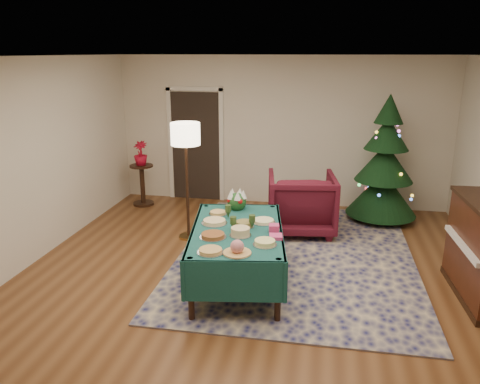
% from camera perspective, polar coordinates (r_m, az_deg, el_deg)
% --- Properties ---
extents(room_shell, '(7.00, 7.00, 7.00)m').
position_cam_1_polar(room_shell, '(5.19, 1.08, 1.12)').
color(room_shell, '#593319').
rests_on(room_shell, ground).
extents(doorway, '(1.08, 0.04, 2.16)m').
position_cam_1_polar(doorway, '(8.91, -5.42, 5.98)').
color(doorway, black).
rests_on(doorway, ground).
extents(rug, '(3.22, 4.21, 0.02)m').
position_cam_1_polar(rug, '(6.68, 6.81, -7.58)').
color(rug, '#15184F').
rests_on(rug, ground).
extents(buffet_table, '(1.37, 2.01, 0.73)m').
position_cam_1_polar(buffet_table, '(5.65, -0.36, -5.83)').
color(buffet_table, black).
rests_on(buffet_table, ground).
extents(platter_0, '(0.28, 0.28, 0.05)m').
position_cam_1_polar(platter_0, '(4.94, -3.62, -7.19)').
color(platter_0, silver).
rests_on(platter_0, buffet_table).
extents(platter_1, '(0.30, 0.30, 0.16)m').
position_cam_1_polar(platter_1, '(4.89, -0.35, -6.89)').
color(platter_1, silver).
rests_on(platter_1, buffet_table).
extents(platter_2, '(0.27, 0.27, 0.06)m').
position_cam_1_polar(platter_2, '(5.12, 3.05, -6.20)').
color(platter_2, silver).
rests_on(platter_2, buffet_table).
extents(platter_3, '(0.31, 0.31, 0.05)m').
position_cam_1_polar(platter_3, '(5.33, -3.32, -5.33)').
color(platter_3, silver).
rests_on(platter_3, buffet_table).
extents(platter_4, '(0.25, 0.25, 0.10)m').
position_cam_1_polar(platter_4, '(5.36, 0.04, -4.89)').
color(platter_4, silver).
rests_on(platter_4, buffet_table).
extents(platter_5, '(0.32, 0.32, 0.05)m').
position_cam_1_polar(platter_5, '(5.75, -3.14, -3.64)').
color(platter_5, silver).
rests_on(platter_5, buffet_table).
extents(platter_6, '(0.24, 0.24, 0.07)m').
position_cam_1_polar(platter_6, '(5.63, 0.53, -3.95)').
color(platter_6, silver).
rests_on(platter_6, buffet_table).
extents(platter_7, '(0.29, 0.29, 0.04)m').
position_cam_1_polar(platter_7, '(5.78, 2.90, -3.57)').
color(platter_7, silver).
rests_on(platter_7, buffet_table).
extents(platter_8, '(0.23, 0.23, 0.04)m').
position_cam_1_polar(platter_8, '(6.07, -2.71, -2.56)').
color(platter_8, silver).
rests_on(platter_8, buffet_table).
extents(goblet_0, '(0.08, 0.08, 0.17)m').
position_cam_1_polar(goblet_0, '(5.92, -1.46, -2.34)').
color(goblet_0, '#2D471E').
rests_on(goblet_0, buffet_table).
extents(goblet_1, '(0.08, 0.08, 0.17)m').
position_cam_1_polar(goblet_1, '(5.56, 1.48, -3.60)').
color(goblet_1, '#2D471E').
rests_on(goblet_1, buffet_table).
extents(goblet_2, '(0.08, 0.08, 0.17)m').
position_cam_1_polar(goblet_2, '(5.51, -0.83, -3.81)').
color(goblet_2, '#2D471E').
rests_on(goblet_2, buffet_table).
extents(napkin_stack, '(0.17, 0.17, 0.04)m').
position_cam_1_polar(napkin_stack, '(5.32, 4.39, -5.45)').
color(napkin_stack, '#D73B7A').
rests_on(napkin_stack, buffet_table).
extents(gift_box, '(0.13, 0.13, 0.10)m').
position_cam_1_polar(gift_box, '(5.47, 4.17, -4.46)').
color(gift_box, '#CE3972').
rests_on(gift_box, buffet_table).
extents(centerpiece, '(0.26, 0.26, 0.30)m').
position_cam_1_polar(centerpiece, '(6.23, -0.40, -0.97)').
color(centerpiece, '#1E4C1E').
rests_on(centerpiece, buffet_table).
extents(armchair, '(1.14, 1.08, 1.05)m').
position_cam_1_polar(armchair, '(7.37, 7.49, -0.99)').
color(armchair, '#51111F').
rests_on(armchair, ground).
extents(floor_lamp, '(0.43, 0.43, 1.77)m').
position_cam_1_polar(floor_lamp, '(6.87, -6.65, 6.17)').
color(floor_lamp, '#A57F3F').
rests_on(floor_lamp, ground).
extents(side_table, '(0.42, 0.42, 0.76)m').
position_cam_1_polar(side_table, '(8.85, -11.80, 0.78)').
color(side_table, black).
rests_on(side_table, ground).
extents(potted_plant, '(0.25, 0.44, 0.25)m').
position_cam_1_polar(potted_plant, '(8.72, -12.00, 4.02)').
color(potted_plant, '#B40C26').
rests_on(potted_plant, side_table).
extents(christmas_tree, '(1.24, 1.24, 2.12)m').
position_cam_1_polar(christmas_tree, '(8.10, 17.20, 3.16)').
color(christmas_tree, black).
rests_on(christmas_tree, ground).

